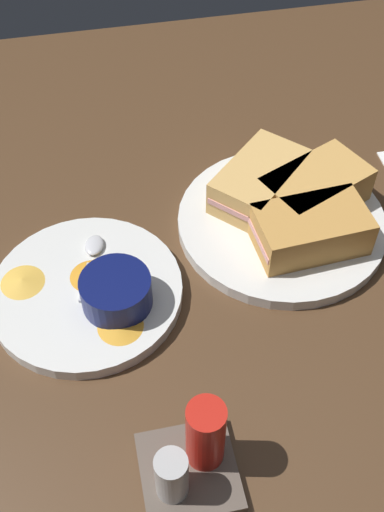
# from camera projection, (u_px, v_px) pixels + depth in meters

# --- Properties ---
(ground_plane) EXTENTS (1.10, 1.10, 0.03)m
(ground_plane) POSITION_uv_depth(u_px,v_px,m) (265.00, 253.00, 0.78)
(ground_plane) COLOR #4C331E
(plate_sandwich_main) EXTENTS (0.26, 0.26, 0.02)m
(plate_sandwich_main) POSITION_uv_depth(u_px,v_px,m) (281.00, 222.00, 0.78)
(plate_sandwich_main) COLOR silver
(plate_sandwich_main) RESTS_ON ground_plane
(sandwich_half_near) EXTENTS (0.14, 0.08, 0.05)m
(sandwich_half_near) POSITION_uv_depth(u_px,v_px,m) (311.00, 229.00, 0.73)
(sandwich_half_near) COLOR #C68C42
(sandwich_half_near) RESTS_ON plate_sandwich_main
(sandwich_half_far) EXTENTS (0.15, 0.12, 0.05)m
(sandwich_half_far) POSITION_uv_depth(u_px,v_px,m) (315.00, 189.00, 0.78)
(sandwich_half_far) COLOR tan
(sandwich_half_far) RESTS_ON plate_sandwich_main
(sandwich_half_extra) EXTENTS (0.15, 0.14, 0.05)m
(sandwich_half_extra) POSITION_uv_depth(u_px,v_px,m) (259.00, 181.00, 0.78)
(sandwich_half_extra) COLOR tan
(sandwich_half_extra) RESTS_ON plate_sandwich_main
(ramekin_dark_sauce) EXTENTS (0.07, 0.07, 0.04)m
(ramekin_dark_sauce) POSITION_uv_depth(u_px,v_px,m) (261.00, 177.00, 0.80)
(ramekin_dark_sauce) COLOR navy
(ramekin_dark_sauce) RESTS_ON plate_sandwich_main
(spoon_by_dark_ramekin) EXTENTS (0.03, 0.10, 0.01)m
(spoon_by_dark_ramekin) POSITION_uv_depth(u_px,v_px,m) (265.00, 216.00, 0.77)
(spoon_by_dark_ramekin) COLOR silver
(spoon_by_dark_ramekin) RESTS_ON plate_sandwich_main
(plate_chips_companion) EXTENTS (0.22, 0.22, 0.02)m
(plate_chips_companion) POSITION_uv_depth(u_px,v_px,m) (87.00, 292.00, 0.71)
(plate_chips_companion) COLOR silver
(plate_chips_companion) RESTS_ON ground_plane
(ramekin_light_gravy) EXTENTS (0.08, 0.08, 0.04)m
(ramekin_light_gravy) POSITION_uv_depth(u_px,v_px,m) (116.00, 291.00, 0.68)
(ramekin_light_gravy) COLOR #0C144C
(ramekin_light_gravy) RESTS_ON plate_chips_companion
(spoon_by_gravy_ramekin) EXTENTS (0.04, 0.10, 0.01)m
(spoon_by_gravy_ramekin) POSITION_uv_depth(u_px,v_px,m) (92.00, 254.00, 0.73)
(spoon_by_gravy_ramekin) COLOR silver
(spoon_by_gravy_ramekin) RESTS_ON plate_chips_companion
(plantain_chip_scatter) EXTENTS (0.17, 0.15, 0.01)m
(plantain_chip_scatter) POSITION_uv_depth(u_px,v_px,m) (83.00, 288.00, 0.70)
(plantain_chip_scatter) COLOR gold
(plantain_chip_scatter) RESTS_ON plate_chips_companion
(condiment_caddy) EXTENTS (0.09, 0.09, 0.10)m
(condiment_caddy) POSITION_uv_depth(u_px,v_px,m) (193.00, 456.00, 0.56)
(condiment_caddy) COLOR brown
(condiment_caddy) RESTS_ON ground_plane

